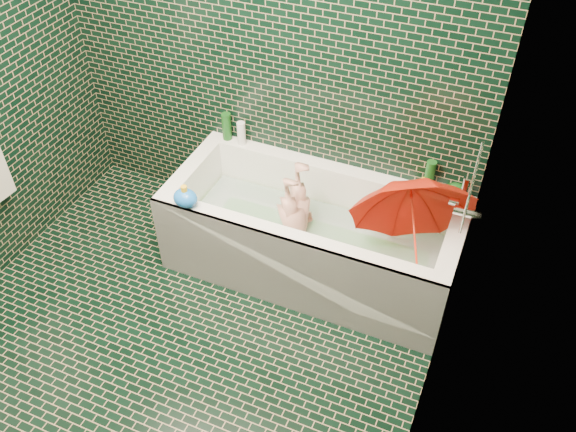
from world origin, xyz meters
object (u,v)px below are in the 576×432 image
at_px(umbrella, 414,232).
at_px(bath_toy, 185,198).
at_px(child, 297,230).
at_px(bathtub, 311,243).
at_px(rubber_duck, 418,185).

bearing_deg(umbrella, bath_toy, 176.00).
xyz_separation_m(child, umbrella, (0.68, -0.02, 0.26)).
bearing_deg(child, bathtub, 113.51).
height_order(child, umbrella, umbrella).
bearing_deg(bath_toy, rubber_duck, 22.44).
distance_m(umbrella, bath_toy, 1.26).
xyz_separation_m(umbrella, bath_toy, (-1.22, -0.27, 0.04)).
bearing_deg(bathtub, umbrella, -4.66).
xyz_separation_m(bathtub, child, (-0.09, -0.03, 0.10)).
height_order(rubber_duck, bath_toy, bath_toy).
bearing_deg(bathtub, bath_toy, -152.92).
bearing_deg(umbrella, bathtub, 158.71).
bearing_deg(rubber_duck, bath_toy, -164.47).
xyz_separation_m(bathtub, bath_toy, (-0.63, -0.32, 0.40)).
bearing_deg(rubber_duck, child, -164.00).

